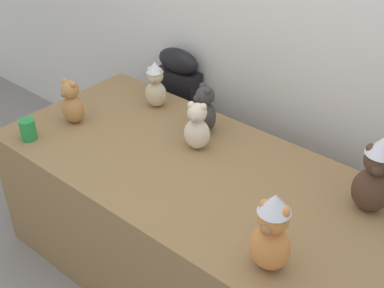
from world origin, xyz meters
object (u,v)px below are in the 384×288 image
instrument_case (179,118)px  teddy_bear_cream (197,127)px  teddy_bear_sand (155,85)px  party_cup_green (28,129)px  teddy_bear_cocoa (375,175)px  teddy_bear_charcoal (205,110)px  teddy_bear_caramel (72,103)px  teddy_bear_ginger (271,233)px  display_table (192,222)px

instrument_case → teddy_bear_cream: (0.53, -0.46, 0.36)m
teddy_bear_sand → party_cup_green: size_ratio=2.42×
instrument_case → party_cup_green: instrument_case is taller
teddy_bear_sand → teddy_bear_cocoa: bearing=-24.8°
teddy_bear_charcoal → teddy_bear_cocoa: bearing=26.7°
teddy_bear_cream → teddy_bear_sand: (-0.44, 0.17, 0.01)m
teddy_bear_caramel → teddy_bear_ginger: size_ratio=0.74×
teddy_bear_charcoal → teddy_bear_ginger: 0.95m
instrument_case → teddy_bear_charcoal: teddy_bear_charcoal is taller
teddy_bear_charcoal → party_cup_green: teddy_bear_charcoal is taller
teddy_bear_sand → party_cup_green: 0.71m
instrument_case → teddy_bear_cocoa: bearing=-17.0°
teddy_bear_caramel → party_cup_green: size_ratio=2.24×
teddy_bear_caramel → party_cup_green: bearing=-103.1°
party_cup_green → teddy_bear_sand: bearing=68.5°
instrument_case → teddy_bear_ginger: teddy_bear_ginger is taller
teddy_bear_cream → teddy_bear_sand: teddy_bear_sand is taller
teddy_bear_cream → teddy_bear_sand: 0.47m
teddy_bear_cream → party_cup_green: 0.85m
teddy_bear_cocoa → party_cup_green: size_ratio=3.23×
teddy_bear_cream → teddy_bear_ginger: (0.69, -0.43, 0.05)m
teddy_bear_charcoal → teddy_bear_ginger: (0.76, -0.58, 0.04)m
teddy_bear_ginger → teddy_bear_sand: (-1.13, 0.60, -0.03)m
display_table → teddy_bear_ginger: (0.61, -0.30, 0.52)m
display_table → teddy_bear_caramel: 0.88m
teddy_bear_ginger → instrument_case: bearing=136.5°
instrument_case → teddy_bear_caramel: 0.79m
teddy_bear_cocoa → instrument_case: bearing=147.2°
party_cup_green → display_table: bearing=24.5°
instrument_case → teddy_bear_caramel: size_ratio=3.83×
teddy_bear_caramel → teddy_bear_charcoal: 0.69m
instrument_case → teddy_bear_caramel: bearing=-102.6°
teddy_bear_cream → teddy_bear_cocoa: teddy_bear_cocoa is taller
teddy_bear_cream → party_cup_green: (-0.70, -0.48, -0.06)m
teddy_bear_cream → teddy_bear_cocoa: 0.84m
teddy_bear_cream → party_cup_green: bearing=-167.0°
teddy_bear_caramel → party_cup_green: (-0.04, -0.25, -0.06)m
teddy_bear_caramel → teddy_bear_sand: (0.22, 0.40, 0.02)m
teddy_bear_caramel → teddy_bear_ginger: 1.36m
instrument_case → teddy_bear_sand: (0.09, -0.29, 0.38)m
teddy_bear_charcoal → teddy_bear_cream: bearing=-34.8°
teddy_bear_sand → party_cup_green: (-0.26, -0.66, -0.08)m
instrument_case → teddy_bear_charcoal: (0.46, -0.32, 0.37)m
display_table → instrument_case: (-0.61, 0.59, 0.12)m
teddy_bear_ginger → teddy_bear_sand: teddy_bear_ginger is taller
teddy_bear_charcoal → teddy_bear_sand: size_ratio=0.97×
teddy_bear_ginger → display_table: bearing=146.8°
teddy_bear_cream → teddy_bear_cocoa: (0.83, 0.11, 0.06)m
teddy_bear_charcoal → teddy_bear_sand: 0.37m
teddy_bear_cocoa → display_table: bearing=179.3°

